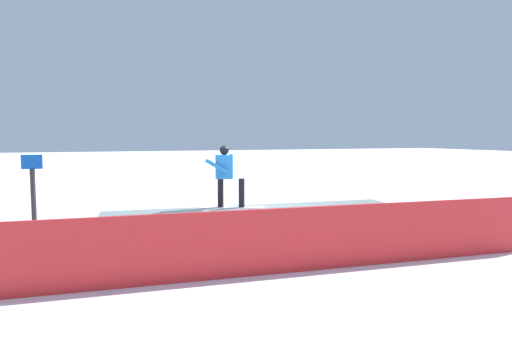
# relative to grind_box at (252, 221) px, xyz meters

# --- Properties ---
(ground_plane) EXTENTS (120.00, 120.00, 0.00)m
(ground_plane) POSITION_rel_grind_box_xyz_m (0.00, 0.00, -0.28)
(ground_plane) COLOR white
(grind_box) EXTENTS (6.94, 1.17, 0.63)m
(grind_box) POSITION_rel_grind_box_xyz_m (0.00, 0.00, 0.00)
(grind_box) COLOR white
(grind_box) RESTS_ON ground_plane
(snowboarder) EXTENTS (1.58, 0.81, 1.48)m
(snowboarder) POSITION_rel_grind_box_xyz_m (0.61, -0.08, 1.14)
(snowboarder) COLOR silver
(snowboarder) RESTS_ON grind_box
(safety_fence) EXTENTS (9.75, 0.85, 1.11)m
(safety_fence) POSITION_rel_grind_box_xyz_m (0.00, 3.01, 0.27)
(safety_fence) COLOR red
(safety_fence) RESTS_ON ground_plane
(trail_marker) EXTENTS (0.40, 0.10, 1.93)m
(trail_marker) POSITION_rel_grind_box_xyz_m (4.73, -0.49, 0.75)
(trail_marker) COLOR #262628
(trail_marker) RESTS_ON ground_plane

